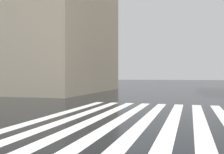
# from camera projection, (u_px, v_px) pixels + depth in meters

# --- Properties ---
(ground_plane) EXTENTS (220.00, 220.00, 0.00)m
(ground_plane) POSITION_uv_depth(u_px,v_px,m) (69.00, 146.00, 6.52)
(ground_plane) COLOR black
(zebra_crossing) EXTENTS (13.00, 7.50, 0.01)m
(zebra_crossing) POSITION_uv_depth(u_px,v_px,m) (132.00, 121.00, 10.15)
(zebra_crossing) COLOR silver
(zebra_crossing) RESTS_ON ground_plane
(haussmann_block_mid) EXTENTS (15.68, 22.19, 18.66)m
(haussmann_block_mid) POSITION_uv_depth(u_px,v_px,m) (9.00, 12.00, 30.91)
(haussmann_block_mid) COLOR tan
(haussmann_block_mid) RESTS_ON ground_plane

